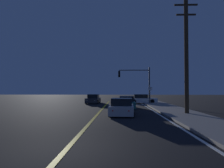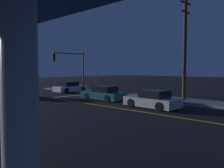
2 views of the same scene
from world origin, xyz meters
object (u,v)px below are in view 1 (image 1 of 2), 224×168
(utility_pole_right, at_px, (186,54))
(street_sign_corner, at_px, (150,93))
(car_far_approaching_white, at_px, (142,99))
(traffic_signal_near_right, at_px, (137,79))
(car_distant_tail_teal, at_px, (126,103))
(car_mid_block_charcoal, at_px, (93,99))
(car_parked_curb_silver, at_px, (122,108))

(utility_pole_right, bearing_deg, street_sign_corner, 97.67)
(car_far_approaching_white, bearing_deg, traffic_signal_near_right, -29.03)
(car_far_approaching_white, height_order, utility_pole_right, utility_pole_right)
(traffic_signal_near_right, bearing_deg, car_distant_tail_teal, 76.16)
(car_distant_tail_teal, bearing_deg, utility_pole_right, -51.62)
(car_distant_tail_teal, bearing_deg, car_mid_block_charcoal, 118.88)
(utility_pole_right, bearing_deg, traffic_signal_near_right, 102.04)
(car_distant_tail_teal, distance_m, street_sign_corner, 5.64)
(traffic_signal_near_right, height_order, utility_pole_right, utility_pole_right)
(car_parked_curb_silver, distance_m, car_mid_block_charcoal, 15.04)
(car_far_approaching_white, height_order, car_distant_tail_teal, same)
(car_parked_curb_silver, distance_m, traffic_signal_near_right, 13.79)
(utility_pole_right, bearing_deg, car_distant_tail_teal, 128.11)
(car_far_approaching_white, distance_m, car_mid_block_charcoal, 7.26)
(car_mid_block_charcoal, distance_m, utility_pole_right, 17.68)
(traffic_signal_near_right, relative_size, utility_pole_right, 0.55)
(street_sign_corner, bearing_deg, car_far_approaching_white, 98.15)
(car_mid_block_charcoal, relative_size, street_sign_corner, 1.77)
(car_parked_curb_silver, height_order, car_far_approaching_white, same)
(car_mid_block_charcoal, bearing_deg, car_distant_tail_teal, 120.29)
(utility_pole_right, xyz_separation_m, street_sign_corner, (-1.40, 10.40, -3.29))
(car_parked_curb_silver, xyz_separation_m, traffic_signal_near_right, (2.37, 13.26, 2.95))
(car_distant_tail_teal, bearing_deg, car_parked_curb_silver, -95.17)
(car_mid_block_charcoal, relative_size, traffic_signal_near_right, 0.81)
(car_parked_curb_silver, bearing_deg, car_mid_block_charcoal, 108.37)
(car_far_approaching_white, relative_size, car_mid_block_charcoal, 1.02)
(car_far_approaching_white, distance_m, street_sign_corner, 4.44)
(traffic_signal_near_right, bearing_deg, utility_pole_right, 102.04)
(car_parked_curb_silver, bearing_deg, car_distant_tail_teal, 87.17)
(car_far_approaching_white, xyz_separation_m, traffic_signal_near_right, (-0.80, -1.48, 2.95))
(car_mid_block_charcoal, bearing_deg, car_far_approaching_white, -176.22)
(car_parked_curb_silver, relative_size, car_mid_block_charcoal, 1.02)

